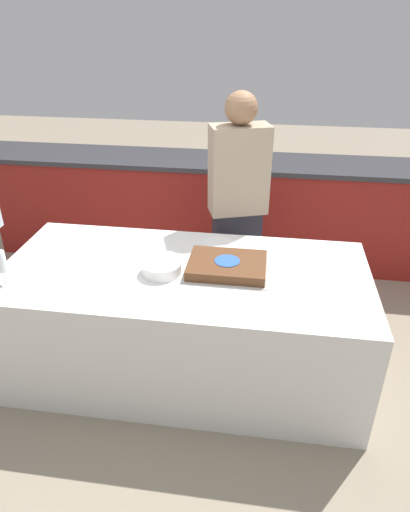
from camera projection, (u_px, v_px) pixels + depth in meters
name	position (u px, v px, depth m)	size (l,w,h in m)	color
ground_plane	(186.00, 366.00, 3.00)	(14.00, 14.00, 0.00)	gray
back_counter	(217.00, 208.00, 4.14)	(4.40, 0.58, 0.92)	maroon
dining_table	(185.00, 321.00, 2.82)	(2.14, 1.00, 0.74)	white
cake	(227.00, 266.00, 2.62)	(0.48, 0.37, 0.06)	#B7B2AD
plate_stack	(162.00, 268.00, 2.59)	(0.22, 0.22, 0.07)	white
wine_glass	(1.00, 263.00, 2.44)	(0.07, 0.07, 0.20)	white
side_plate_near_cake	(219.00, 243.00, 2.93)	(0.19, 0.19, 0.00)	white
person_cutting_cake	(238.00, 207.00, 3.18)	(0.43, 0.32, 1.62)	#282833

